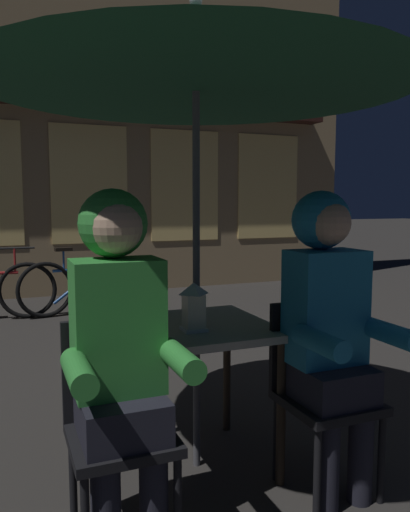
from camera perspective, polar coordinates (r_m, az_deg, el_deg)
ground_plane at (r=2.78m, az=-0.96°, el=-22.77°), size 60.00×60.00×0.00m
cafe_table at (r=2.54m, az=-0.98°, el=-10.04°), size 0.72×0.72×0.74m
patio_umbrella at (r=2.54m, az=-1.05°, el=22.47°), size 2.10×2.10×2.31m
lantern at (r=2.36m, az=-1.30°, el=-5.69°), size 0.11×0.11×0.23m
chair_left at (r=2.12m, az=-9.95°, el=-17.70°), size 0.40×0.40×0.87m
chair_right at (r=2.49m, az=12.94°, el=-14.14°), size 0.40×0.40×0.87m
person_left_hooded at (r=1.95m, az=-9.80°, el=-8.74°), size 0.45×0.56×1.40m
person_right_hooded at (r=2.34m, az=13.95°, el=-6.33°), size 0.45×0.56×1.40m
shopfront_building at (r=7.88m, az=-19.26°, el=18.62°), size 10.00×0.93×6.20m
bicycle_third at (r=6.22m, az=-13.27°, el=-3.23°), size 1.67×0.29×0.84m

